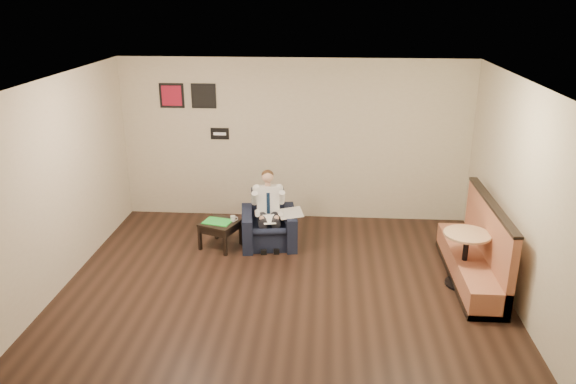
# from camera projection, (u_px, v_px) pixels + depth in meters

# --- Properties ---
(ground) EXTENTS (6.00, 6.00, 0.00)m
(ground) POSITION_uv_depth(u_px,v_px,m) (280.00, 302.00, 7.31)
(ground) COLOR black
(ground) RESTS_ON ground
(wall_back) EXTENTS (6.00, 0.02, 2.80)m
(wall_back) POSITION_uv_depth(u_px,v_px,m) (295.00, 140.00, 9.66)
(wall_back) COLOR beige
(wall_back) RESTS_ON ground
(wall_front) EXTENTS (6.00, 0.02, 2.80)m
(wall_front) POSITION_uv_depth(u_px,v_px,m) (244.00, 349.00, 4.02)
(wall_front) COLOR beige
(wall_front) RESTS_ON ground
(wall_left) EXTENTS (0.02, 6.00, 2.80)m
(wall_left) POSITION_uv_depth(u_px,v_px,m) (42.00, 196.00, 7.05)
(wall_left) COLOR beige
(wall_left) RESTS_ON ground
(wall_right) EXTENTS (0.02, 6.00, 2.80)m
(wall_right) POSITION_uv_depth(u_px,v_px,m) (532.00, 208.00, 6.64)
(wall_right) COLOR beige
(wall_right) RESTS_ON ground
(ceiling) EXTENTS (6.00, 6.00, 0.02)m
(ceiling) POSITION_uv_depth(u_px,v_px,m) (279.00, 87.00, 6.37)
(ceiling) COLOR white
(ceiling) RESTS_ON wall_back
(seating_sign) EXTENTS (0.32, 0.02, 0.20)m
(seating_sign) POSITION_uv_depth(u_px,v_px,m) (220.00, 134.00, 9.70)
(seating_sign) COLOR black
(seating_sign) RESTS_ON wall_back
(art_print_left) EXTENTS (0.42, 0.03, 0.42)m
(art_print_left) POSITION_uv_depth(u_px,v_px,m) (172.00, 96.00, 9.53)
(art_print_left) COLOR maroon
(art_print_left) RESTS_ON wall_back
(art_print_right) EXTENTS (0.42, 0.03, 0.42)m
(art_print_right) POSITION_uv_depth(u_px,v_px,m) (204.00, 96.00, 9.50)
(art_print_right) COLOR black
(art_print_right) RESTS_ON wall_back
(armchair) EXTENTS (0.96, 0.96, 0.82)m
(armchair) POSITION_uv_depth(u_px,v_px,m) (269.00, 220.00, 8.87)
(armchair) COLOR black
(armchair) RESTS_ON ground
(seated_man) EXTENTS (0.65, 0.87, 1.12)m
(seated_man) POSITION_uv_depth(u_px,v_px,m) (269.00, 214.00, 8.72)
(seated_man) COLOR silver
(seated_man) RESTS_ON armchair
(lap_papers) EXTENTS (0.24, 0.30, 0.01)m
(lap_papers) POSITION_uv_depth(u_px,v_px,m) (269.00, 219.00, 8.65)
(lap_papers) COLOR white
(lap_papers) RESTS_ON seated_man
(newspaper) EXTENTS (0.44, 0.51, 0.01)m
(newspaper) POSITION_uv_depth(u_px,v_px,m) (291.00, 213.00, 8.76)
(newspaper) COLOR silver
(newspaper) RESTS_ON armchair
(side_table) EXTENTS (0.68, 0.68, 0.43)m
(side_table) POSITION_uv_depth(u_px,v_px,m) (221.00, 234.00, 8.83)
(side_table) COLOR black
(side_table) RESTS_ON ground
(green_folder) EXTENTS (0.49, 0.40, 0.01)m
(green_folder) POSITION_uv_depth(u_px,v_px,m) (218.00, 222.00, 8.75)
(green_folder) COLOR green
(green_folder) RESTS_ON side_table
(coffee_mug) EXTENTS (0.10, 0.10, 0.09)m
(coffee_mug) POSITION_uv_depth(u_px,v_px,m) (233.00, 219.00, 8.77)
(coffee_mug) COLOR white
(coffee_mug) RESTS_ON side_table
(smartphone) EXTENTS (0.15, 0.13, 0.01)m
(smartphone) POSITION_uv_depth(u_px,v_px,m) (228.00, 219.00, 8.86)
(smartphone) COLOR black
(smartphone) RESTS_ON side_table
(banquette) EXTENTS (0.53, 2.21, 1.13)m
(banquette) POSITION_uv_depth(u_px,v_px,m) (473.00, 242.00, 7.72)
(banquette) COLOR #A25B3F
(banquette) RESTS_ON ground
(cafe_table) EXTENTS (0.76, 0.76, 0.78)m
(cafe_table) POSITION_uv_depth(u_px,v_px,m) (464.00, 259.00, 7.62)
(cafe_table) COLOR tan
(cafe_table) RESTS_ON ground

